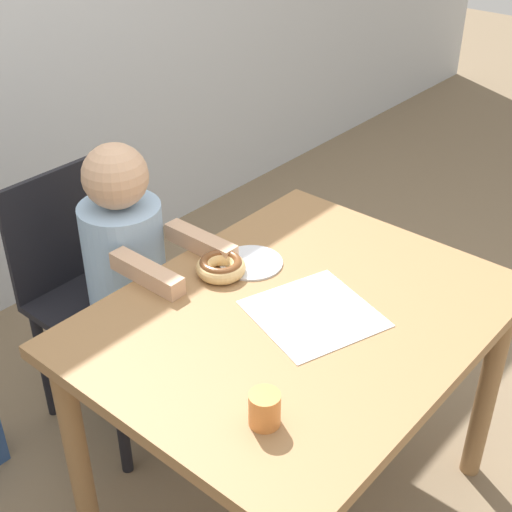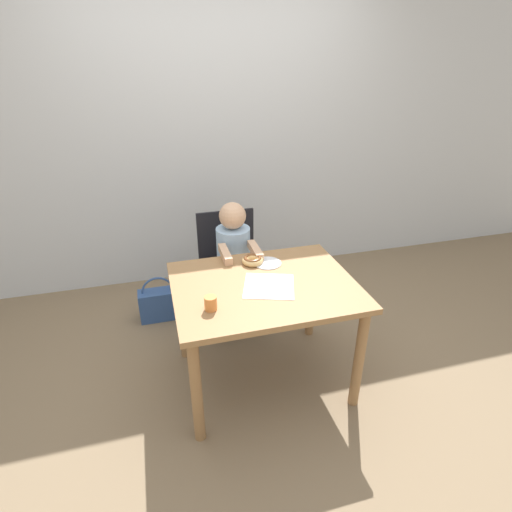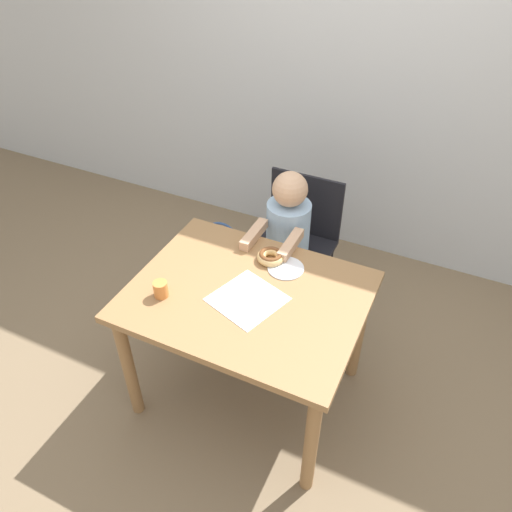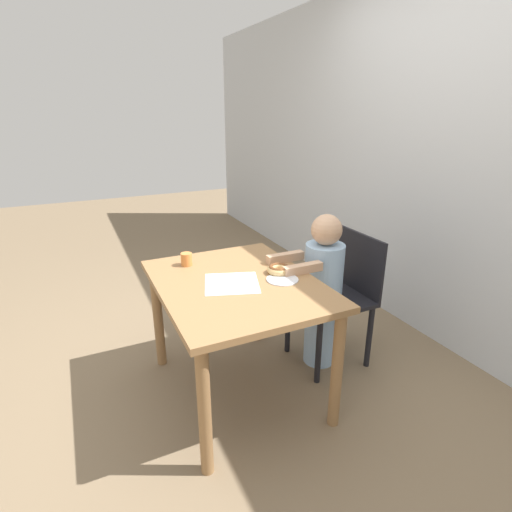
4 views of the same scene
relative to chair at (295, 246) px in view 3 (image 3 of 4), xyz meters
The scene contains 10 objects.
ground_plane 0.86m from the chair, 86.16° to the right, with size 12.00×12.00×0.00m, color #7A664C.
wall_back 1.13m from the chair, 86.53° to the left, with size 8.00×0.05×2.50m.
dining_table 0.74m from the chair, 86.16° to the right, with size 1.05×0.82×0.71m.
chair is the anchor object (origin of this frame).
child_figure 0.14m from the chair, 90.00° to the right, with size 0.25×0.46×1.00m.
donut 0.54m from the chair, 84.37° to the right, with size 0.13×0.13×0.05m.
napkin 0.80m from the chair, 84.95° to the right, with size 0.36×0.36×0.00m.
handbag 0.66m from the chair, 166.83° to the left, with size 0.31×0.14×0.37m.
cup 0.99m from the chair, 107.91° to the right, with size 0.07×0.07×0.08m.
plate 0.57m from the chair, 74.13° to the right, with size 0.17×0.17×0.01m.
Camera 3 is at (0.74, -1.46, 2.25)m, focal length 35.00 mm.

